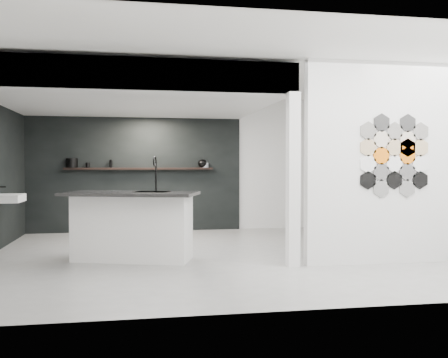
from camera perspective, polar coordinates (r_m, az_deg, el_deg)
floor at (r=7.70m, az=-0.35°, el=-8.69°), size 7.00×6.00×0.01m
partition_panel at (r=7.35m, az=18.40°, el=1.75°), size 2.45×0.15×2.80m
bay_clad_back at (r=10.44m, az=-10.16°, el=0.50°), size 4.40×0.04×2.35m
bulkhead at (r=8.55m, az=-10.25°, el=9.51°), size 4.40×4.00×0.40m
corner_column at (r=6.80m, az=7.90°, el=-0.06°), size 0.16×0.16×2.35m
fascia_beam at (r=6.65m, az=-10.33°, el=11.79°), size 4.40×0.16×0.40m
wall_basin at (r=8.51m, az=-23.38°, el=-2.03°), size 0.40×0.60×0.12m
display_shelf at (r=10.33m, az=-9.61°, el=1.19°), size 3.00×0.15×0.04m
kitchen_island at (r=7.31m, az=-10.42°, el=-5.21°), size 2.03×1.36×1.50m
stockpot at (r=10.41m, az=-16.97°, el=1.77°), size 0.29×0.29×0.19m
kettle at (r=10.42m, az=-2.46°, el=1.79°), size 0.21×0.21×0.17m
glass_bowl at (r=10.43m, az=-2.17°, el=1.60°), size 0.16×0.16×0.10m
glass_vase at (r=10.43m, az=-2.17°, el=1.68°), size 0.10×0.10×0.13m
bottle_dark at (r=10.34m, az=-12.81°, el=1.72°), size 0.07×0.07×0.16m
utensil_cup at (r=10.37m, az=-15.31°, el=1.55°), size 0.10×0.10×0.10m
hex_tile_cluster at (r=7.29m, az=18.96°, el=2.57°), size 1.04×0.02×1.16m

